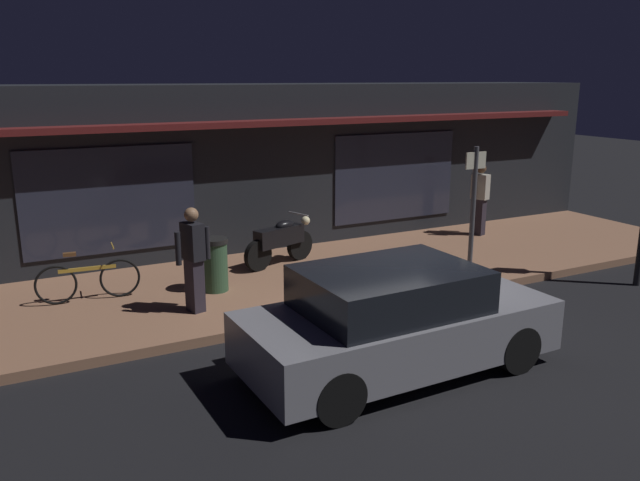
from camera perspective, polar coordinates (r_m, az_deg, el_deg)
ground_plane at (r=9.69m, az=7.17°, el=-8.53°), size 60.00×60.00×0.00m
sidewalk_slab at (r=12.09m, az=-0.86°, el=-3.34°), size 18.00×4.00×0.15m
storefront_building at (r=14.76m, az=-6.81°, el=6.69°), size 18.00×3.30×3.60m
motorcycle at (r=12.57m, az=-3.52°, el=0.04°), size 1.65×0.75×0.97m
bicycle_parked at (r=11.23m, az=-19.94°, el=-3.32°), size 1.66×0.42×0.91m
person_photographer at (r=10.14m, az=-11.21°, el=-1.50°), size 0.61×0.42×1.67m
person_bystander at (r=15.35m, az=14.03°, el=3.71°), size 0.61×0.43×1.67m
sign_post at (r=12.00m, az=13.49°, el=3.20°), size 0.44×0.09×2.40m
trash_bin at (r=11.17m, az=-9.35°, el=-2.10°), size 0.48×0.48×0.93m
parked_car_near at (r=8.37m, az=6.72°, el=-7.10°), size 4.14×1.85×1.42m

